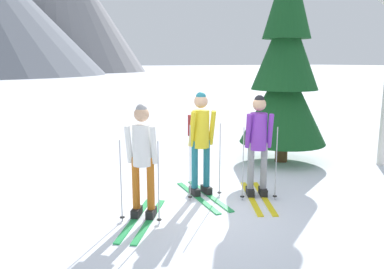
# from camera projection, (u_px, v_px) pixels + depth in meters

# --- Properties ---
(ground_plane) EXTENTS (400.00, 400.00, 0.00)m
(ground_plane) POSITION_uv_depth(u_px,v_px,m) (200.00, 202.00, 6.27)
(ground_plane) COLOR white
(skier_in_white) EXTENTS (1.16, 1.46, 1.67)m
(skier_in_white) POSITION_uv_depth(u_px,v_px,m) (142.00, 157.00, 5.45)
(skier_in_white) COLOR green
(skier_in_white) RESTS_ON ground
(skier_in_yellow) EXTENTS (0.61, 1.64, 1.76)m
(skier_in_yellow) POSITION_uv_depth(u_px,v_px,m) (200.00, 138.00, 6.42)
(skier_in_yellow) COLOR green
(skier_in_yellow) RESTS_ON ground
(skier_in_purple) EXTENTS (0.95, 1.58, 1.71)m
(skier_in_purple) POSITION_uv_depth(u_px,v_px,m) (258.00, 142.00, 6.34)
(skier_in_purple) COLOR yellow
(skier_in_purple) RESTS_ON ground
(pine_tree_near) EXTENTS (1.91, 1.91, 4.61)m
(pine_tree_near) POSITION_uv_depth(u_px,v_px,m) (285.00, 68.00, 8.42)
(pine_tree_near) COLOR #51381E
(pine_tree_near) RESTS_ON ground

